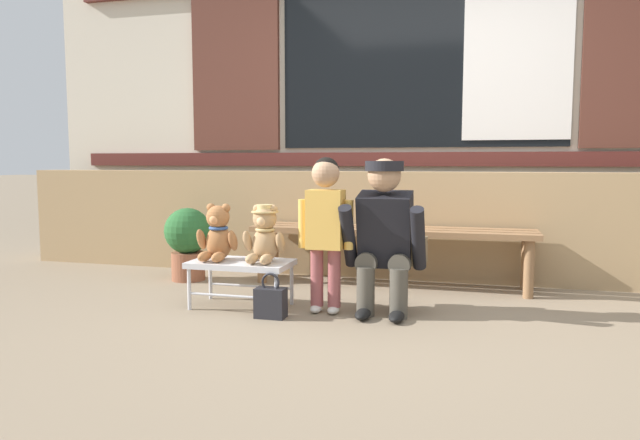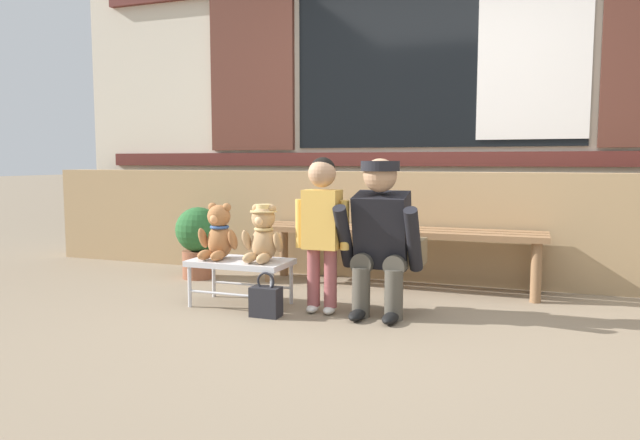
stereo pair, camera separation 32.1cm
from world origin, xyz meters
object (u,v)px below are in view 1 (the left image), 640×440
small_display_bench (241,266)px  child_standing (326,217)px  wooden_bench_long (390,237)px  teddy_bear_plain (218,235)px  teddy_bear_with_hat (264,235)px  adult_crouching (386,236)px  potted_plant (188,239)px  handbag_on_ground (271,302)px

small_display_bench → child_standing: child_standing is taller
small_display_bench → wooden_bench_long: bearing=47.0°
teddy_bear_plain → teddy_bear_with_hat: 0.32m
adult_crouching → child_standing: bearing=-168.6°
small_display_bench → adult_crouching: 0.95m
wooden_bench_long → potted_plant: 1.58m
potted_plant → adult_crouching: bearing=-20.0°
handbag_on_ground → potted_plant: bearing=139.0°
adult_crouching → handbag_on_ground: (-0.65, -0.28, -0.38)m
small_display_bench → potted_plant: (-0.74, 0.69, 0.06)m
teddy_bear_plain → child_standing: size_ratio=0.38×
teddy_bear_plain → handbag_on_ground: 0.60m
wooden_bench_long → child_standing: 0.94m
small_display_bench → handbag_on_ground: small_display_bench is taller
adult_crouching → handbag_on_ground: size_ratio=3.49×
small_display_bench → child_standing: bearing=1.2°
wooden_bench_long → teddy_bear_plain: teddy_bear_plain is taller
child_standing → teddy_bear_plain: bearing=-179.2°
child_standing → handbag_on_ground: 0.61m
wooden_bench_long → potted_plant: potted_plant is taller
wooden_bench_long → potted_plant: size_ratio=3.68×
small_display_bench → potted_plant: potted_plant is taller
wooden_bench_long → handbag_on_ground: wooden_bench_long is taller
child_standing → potted_plant: 1.49m
child_standing → teddy_bear_with_hat: bearing=-178.6°
child_standing → adult_crouching: size_ratio=1.01×
wooden_bench_long → small_display_bench: size_ratio=3.28×
potted_plant → handbag_on_ground: bearing=-41.0°
wooden_bench_long → adult_crouching: bearing=-83.3°
adult_crouching → potted_plant: (-1.66, 0.60, -0.16)m
child_standing → potted_plant: bearing=152.5°
teddy_bear_plain → adult_crouching: 1.08m
wooden_bench_long → potted_plant: (-1.57, -0.19, -0.05)m
small_display_bench → child_standing: size_ratio=0.67×
wooden_bench_long → child_standing: child_standing is taller
teddy_bear_with_hat → teddy_bear_plain: bearing=-179.9°
handbag_on_ground → wooden_bench_long: bearing=62.7°
wooden_bench_long → child_standing: bearing=-107.2°
handbag_on_ground → teddy_bear_plain: bearing=155.7°
adult_crouching → handbag_on_ground: 0.80m
teddy_bear_with_hat → adult_crouching: adult_crouching is taller
teddy_bear_plain → adult_crouching: size_ratio=0.38×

